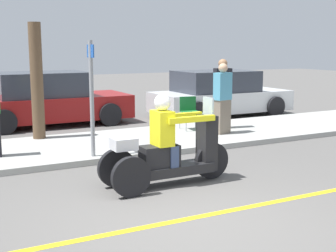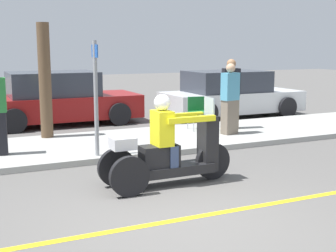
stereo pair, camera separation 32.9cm
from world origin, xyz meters
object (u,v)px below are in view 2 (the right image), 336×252
at_px(spectator_end_of_line, 230,100).
at_px(tree_trunk, 45,81).
at_px(spectator_with_child, 231,95).
at_px(folding_chair_set_back, 198,109).
at_px(motorcycle_trike, 168,153).
at_px(parked_car_lot_far, 230,95).
at_px(street_sign, 96,94).
at_px(parked_car_lot_left, 59,100).

distance_m(spectator_end_of_line, tree_trunk, 4.33).
bearing_deg(spectator_with_child, folding_chair_set_back, 159.99).
height_order(motorcycle_trike, tree_trunk, tree_trunk).
xyz_separation_m(spectator_end_of_line, parked_car_lot_far, (1.96, 3.05, -0.25)).
relative_size(motorcycle_trike, street_sign, 1.01).
bearing_deg(tree_trunk, spectator_end_of_line, -19.81).
distance_m(motorcycle_trike, folding_chair_set_back, 4.51).
bearing_deg(parked_car_lot_left, spectator_end_of_line, -50.30).
height_order(spectator_end_of_line, folding_chair_set_back, spectator_end_of_line).
bearing_deg(street_sign, spectator_end_of_line, 13.00).
distance_m(parked_car_lot_far, tree_trunk, 6.26).
xyz_separation_m(parked_car_lot_far, tree_trunk, (-6.01, -1.60, 0.74)).
bearing_deg(tree_trunk, parked_car_lot_far, 14.87).
height_order(spectator_end_of_line, parked_car_lot_left, spectator_end_of_line).
relative_size(motorcycle_trike, tree_trunk, 0.85).
relative_size(folding_chair_set_back, parked_car_lot_far, 0.19).
xyz_separation_m(spectator_with_child, tree_trunk, (-4.46, 0.84, 0.45)).
xyz_separation_m(spectator_with_child, folding_chair_set_back, (-0.79, 0.29, -0.35)).
distance_m(spectator_end_of_line, street_sign, 3.64).
bearing_deg(spectator_with_child, street_sign, -160.07).
xyz_separation_m(spectator_end_of_line, tree_trunk, (-4.05, 1.46, 0.49)).
bearing_deg(motorcycle_trike, spectator_with_child, 45.50).
height_order(motorcycle_trike, parked_car_lot_left, parked_car_lot_left).
height_order(spectator_end_of_line, tree_trunk, tree_trunk).
bearing_deg(street_sign, spectator_with_child, 19.93).
bearing_deg(spectator_end_of_line, spectator_with_child, 56.14).
height_order(folding_chair_set_back, street_sign, street_sign).
height_order(spectator_with_child, parked_car_lot_left, spectator_with_child).
bearing_deg(street_sign, parked_car_lot_far, 35.17).
bearing_deg(folding_chair_set_back, parked_car_lot_far, 42.54).
xyz_separation_m(folding_chair_set_back, tree_trunk, (-3.67, 0.56, 0.80)).
relative_size(spectator_with_child, spectator_end_of_line, 1.05).
bearing_deg(parked_car_lot_far, spectator_end_of_line, -122.74).
distance_m(spectator_end_of_line, parked_car_lot_far, 3.64).
distance_m(parked_car_lot_left, street_sign, 4.77).
relative_size(motorcycle_trike, parked_car_lot_far, 0.50).
xyz_separation_m(parked_car_lot_far, street_sign, (-5.49, -3.87, 0.63)).
relative_size(motorcycle_trike, spectator_end_of_line, 1.31).
bearing_deg(motorcycle_trike, tree_trunk, 104.45).
relative_size(folding_chair_set_back, street_sign, 0.37).
bearing_deg(parked_car_lot_left, spectator_with_child, -42.01).
distance_m(motorcycle_trike, street_sign, 2.22).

